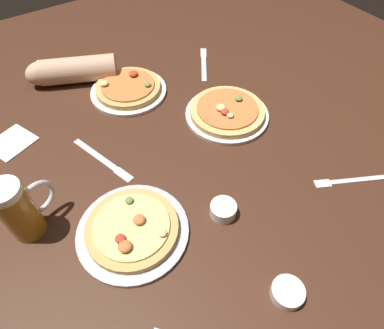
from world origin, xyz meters
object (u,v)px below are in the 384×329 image
object	(u,v)px
pizza_plate_near	(132,229)
knife_spare	(102,159)
pizza_plate_far	(227,112)
pizza_plate_side	(128,89)
diner_arm	(70,71)
ramekin_butter	(287,292)
fork_left	(352,180)
napkin_folded	(11,142)
ramekin_sauce	(223,210)
knife_right	(204,63)
beer_mug_dark	(19,210)

from	to	relation	value
pizza_plate_near	knife_spare	distance (m)	0.26
pizza_plate_far	knife_spare	size ratio (longest dim) A/B	1.15
pizza_plate_far	pizza_plate_side	bearing A→B (deg)	125.93
pizza_plate_near	diner_arm	distance (m)	0.68
pizza_plate_near	ramekin_butter	bearing A→B (deg)	-57.22
diner_arm	pizza_plate_side	bearing A→B (deg)	-51.32
pizza_plate_far	fork_left	size ratio (longest dim) A/B	1.28
pizza_plate_far	napkin_folded	world-z (taller)	pizza_plate_far
pizza_plate_far	fork_left	xyz separation A→B (m)	(0.12, -0.40, -0.01)
ramekin_sauce	knife_right	world-z (taller)	ramekin_sauce
pizza_plate_near	pizza_plate_side	world-z (taller)	same
fork_left	knife_spare	bearing A→B (deg)	139.86
pizza_plate_far	napkin_folded	bearing A→B (deg)	156.38
napkin_folded	knife_right	size ratio (longest dim) A/B	0.62
beer_mug_dark	fork_left	world-z (taller)	beer_mug_dark
pizza_plate_far	fork_left	bearing A→B (deg)	-72.92
pizza_plate_near	diner_arm	size ratio (longest dim) A/B	0.89
diner_arm	napkin_folded	bearing A→B (deg)	-144.47
beer_mug_dark	ramekin_sauce	distance (m)	0.48
ramekin_sauce	napkin_folded	distance (m)	0.67
pizza_plate_near	pizza_plate_far	size ratio (longest dim) A/B	1.01
knife_right	knife_spare	bearing A→B (deg)	-156.11
pizza_plate_far	knife_right	xyz separation A→B (m)	(0.11, 0.28, -0.01)
pizza_plate_near	napkin_folded	distance (m)	0.50
beer_mug_dark	ramekin_sauce	xyz separation A→B (m)	(0.42, -0.23, -0.07)
ramekin_sauce	napkin_folded	size ratio (longest dim) A/B	0.56
pizza_plate_far	pizza_plate_side	distance (m)	0.36
knife_right	diner_arm	distance (m)	0.49
pizza_plate_far	ramekin_sauce	world-z (taller)	pizza_plate_far
fork_left	knife_spare	world-z (taller)	same
pizza_plate_near	pizza_plate_side	distance (m)	0.55
napkin_folded	knife_right	distance (m)	0.72
diner_arm	pizza_plate_far	bearing A→B (deg)	-53.02
pizza_plate_near	fork_left	xyz separation A→B (m)	(0.57, -0.20, -0.01)
fork_left	napkin_folded	bearing A→B (deg)	137.71
fork_left	diner_arm	world-z (taller)	diner_arm
fork_left	ramekin_butter	bearing A→B (deg)	-161.71
ramekin_sauce	knife_right	size ratio (longest dim) A/B	0.35
ramekin_butter	napkin_folded	size ratio (longest dim) A/B	0.60
knife_spare	fork_left	bearing A→B (deg)	-40.14
pizza_plate_far	pizza_plate_side	world-z (taller)	same
fork_left	diner_arm	bearing A→B (deg)	118.59
pizza_plate_far	knife_spare	world-z (taller)	pizza_plate_far
beer_mug_dark	napkin_folded	distance (m)	0.34
knife_right	diner_arm	world-z (taller)	diner_arm
pizza_plate_near	pizza_plate_far	bearing A→B (deg)	24.77
fork_left	knife_right	size ratio (longest dim) A/B	1.09
beer_mug_dark	ramekin_butter	xyz separation A→B (m)	(0.40, -0.47, -0.07)
knife_spare	pizza_plate_side	bearing A→B (deg)	48.95
knife_right	pizza_plate_side	bearing A→B (deg)	179.16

